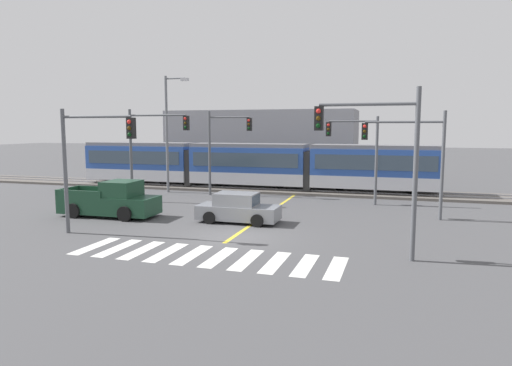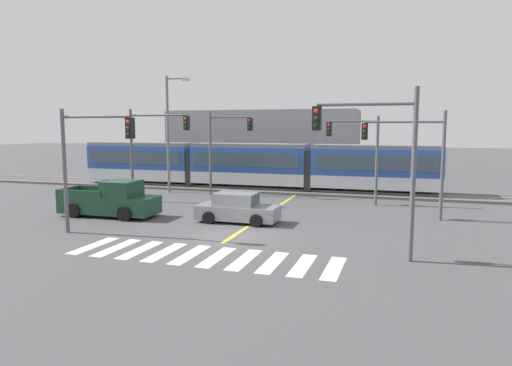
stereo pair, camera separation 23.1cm
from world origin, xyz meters
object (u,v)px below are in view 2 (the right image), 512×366
at_px(traffic_light_near_right, 379,149).
at_px(traffic_light_near_left, 88,151).
at_px(traffic_light_mid_left, 151,140).
at_px(street_lamp_west, 170,128).
at_px(traffic_light_mid_right, 413,148).
at_px(light_rail_tram, 250,164).
at_px(traffic_light_far_right, 359,146).
at_px(traffic_light_far_left, 224,141).
at_px(sedan_crossing, 238,209).
at_px(pickup_truck, 111,201).

distance_m(traffic_light_near_right, traffic_light_near_left, 12.58).
bearing_deg(traffic_light_mid_left, street_lamp_west, 102.74).
xyz_separation_m(traffic_light_mid_right, traffic_light_mid_left, (-15.98, 0.75, 0.27)).
bearing_deg(light_rail_tram, traffic_light_far_right, -27.18).
bearing_deg(traffic_light_mid_left, traffic_light_near_right, -31.79).
distance_m(traffic_light_near_right, traffic_light_far_left, 17.18).
distance_m(traffic_light_mid_left, traffic_light_near_left, 9.10).
height_order(traffic_light_near_right, traffic_light_far_right, traffic_light_near_right).
bearing_deg(light_rail_tram, traffic_light_mid_left, -119.47).
bearing_deg(traffic_light_mid_left, traffic_light_mid_right, -2.68).
bearing_deg(traffic_light_mid_left, traffic_light_far_right, 13.68).
distance_m(sedan_crossing, pickup_truck, 7.16).
xyz_separation_m(light_rail_tram, sedan_crossing, (3.17, -11.89, -1.35)).
relative_size(traffic_light_mid_right, traffic_light_far_right, 1.03).
relative_size(traffic_light_near_right, traffic_light_near_left, 1.11).
bearing_deg(traffic_light_near_right, pickup_truck, 163.89).
bearing_deg(pickup_truck, traffic_light_far_right, 32.56).
bearing_deg(traffic_light_far_right, light_rail_tram, 152.82).
height_order(sedan_crossing, traffic_light_near_right, traffic_light_near_right).
bearing_deg(traffic_light_near_right, traffic_light_far_right, 97.79).
xyz_separation_m(traffic_light_mid_left, traffic_light_far_right, (12.88, 3.13, -0.32)).
distance_m(pickup_truck, traffic_light_far_right, 15.20).
bearing_deg(traffic_light_mid_left, traffic_light_near_left, -77.54).
bearing_deg(pickup_truck, traffic_light_far_left, 70.71).
height_order(light_rail_tram, traffic_light_far_left, traffic_light_far_left).
relative_size(traffic_light_mid_left, traffic_light_far_left, 1.00).
bearing_deg(traffic_light_near_right, sedan_crossing, 146.63).
bearing_deg(sedan_crossing, pickup_truck, -175.49).
height_order(traffic_light_near_right, traffic_light_near_left, traffic_light_near_right).
height_order(light_rail_tram, sedan_crossing, light_rail_tram).
xyz_separation_m(traffic_light_far_left, traffic_light_near_left, (-1.49, -13.00, -0.13)).
relative_size(traffic_light_near_left, street_lamp_west, 0.66).
distance_m(pickup_truck, traffic_light_near_left, 5.23).
bearing_deg(traffic_light_far_right, pickup_truck, -147.44).
distance_m(traffic_light_near_right, traffic_light_far_right, 12.27).
distance_m(traffic_light_far_left, traffic_light_near_left, 13.09).
bearing_deg(traffic_light_mid_right, traffic_light_far_left, 158.77).
distance_m(light_rail_tram, traffic_light_far_left, 4.00).
xyz_separation_m(traffic_light_far_left, street_lamp_west, (-4.48, 0.42, 0.91)).
bearing_deg(traffic_light_far_left, light_rail_tram, 76.68).
height_order(light_rail_tram, traffic_light_mid_left, traffic_light_mid_left).
bearing_deg(sedan_crossing, traffic_light_mid_left, 149.76).
distance_m(traffic_light_mid_left, traffic_light_far_right, 13.26).
relative_size(pickup_truck, traffic_light_far_left, 0.91).
relative_size(light_rail_tram, traffic_light_far_left, 4.67).
relative_size(sedan_crossing, street_lamp_west, 0.49).
distance_m(sedan_crossing, traffic_light_near_right, 9.15).
xyz_separation_m(pickup_truck, traffic_light_near_right, (14.24, -4.11, 3.23)).
bearing_deg(traffic_light_mid_right, traffic_light_near_right, -99.90).
bearing_deg(traffic_light_mid_left, pickup_truck, -86.50).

